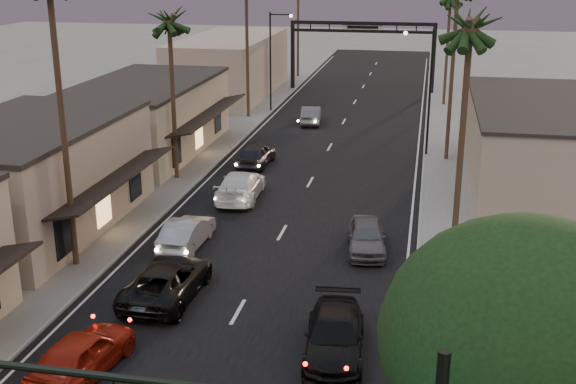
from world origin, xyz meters
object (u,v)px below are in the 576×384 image
at_px(corner_tree, 529,352).
at_px(streetlight_right, 426,82).
at_px(oncoming_silver, 187,233).
at_px(palm_lc, 169,14).
at_px(palm_ra, 471,18).
at_px(streetlight_left, 273,54).
at_px(oncoming_red, 82,354).
at_px(arch, 362,39).
at_px(curbside_black, 335,335).
at_px(oncoming_pickup, 167,280).

xyz_separation_m(corner_tree, streetlight_right, (-2.56, 37.55, -0.65)).
bearing_deg(oncoming_silver, palm_lc, -66.88).
bearing_deg(oncoming_silver, palm_ra, 175.68).
bearing_deg(streetlight_right, oncoming_silver, -119.50).
bearing_deg(oncoming_silver, streetlight_left, -84.20).
bearing_deg(streetlight_right, palm_ra, -85.43).
distance_m(streetlight_right, palm_lc, 18.66).
xyz_separation_m(streetlight_right, oncoming_red, (-10.99, -31.47, -4.52)).
relative_size(corner_tree, streetlight_left, 0.98).
distance_m(arch, streetlight_left, 13.85).
xyz_separation_m(corner_tree, arch, (-9.48, 62.55, -0.45)).
bearing_deg(streetlight_right, curbside_black, -95.28).
relative_size(palm_lc, oncoming_pickup, 2.14).
bearing_deg(oncoming_pickup, streetlight_left, -83.46).
xyz_separation_m(arch, palm_ra, (8.60, -46.00, 5.91)).
distance_m(corner_tree, palm_ra, 17.45).
distance_m(oncoming_red, oncoming_pickup, 6.25).
distance_m(arch, oncoming_red, 56.81).
relative_size(arch, streetlight_left, 1.69).
bearing_deg(oncoming_pickup, curbside_black, 158.22).
relative_size(corner_tree, palm_lc, 0.72).
relative_size(palm_ra, curbside_black, 2.54).
bearing_deg(palm_lc, streetlight_left, 85.63).
distance_m(arch, streetlight_right, 25.94).
height_order(oncoming_red, oncoming_silver, oncoming_red).
bearing_deg(palm_ra, arch, 100.59).
height_order(oncoming_pickup, oncoming_silver, oncoming_pickup).
height_order(arch, oncoming_red, arch).
distance_m(streetlight_right, palm_ra, 21.94).
bearing_deg(arch, palm_ra, -79.41).
bearing_deg(streetlight_left, arch, 60.03).
height_order(palm_lc, palm_ra, palm_ra).
height_order(corner_tree, oncoming_silver, corner_tree).
distance_m(oncoming_red, oncoming_silver, 11.70).
bearing_deg(streetlight_left, corner_tree, -72.03).
bearing_deg(streetlight_left, oncoming_red, -86.34).
xyz_separation_m(streetlight_right, oncoming_silver, (-11.18, -19.77, -4.58)).
height_order(arch, streetlight_left, streetlight_left).
bearing_deg(oncoming_pickup, palm_lc, -70.75).
bearing_deg(oncoming_red, arch, -87.06).
height_order(streetlight_left, oncoming_pickup, streetlight_left).
relative_size(streetlight_right, palm_ra, 0.68).
bearing_deg(curbside_black, arch, 89.79).
height_order(streetlight_right, palm_ra, palm_ra).
bearing_deg(streetlight_left, palm_lc, -94.37).
xyz_separation_m(arch, oncoming_pickup, (-3.26, -50.26, -4.74)).
height_order(arch, oncoming_silver, arch).
bearing_deg(streetlight_left, oncoming_pickup, -84.54).
bearing_deg(arch, curbside_black, -85.41).
bearing_deg(corner_tree, streetlight_right, 93.89).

